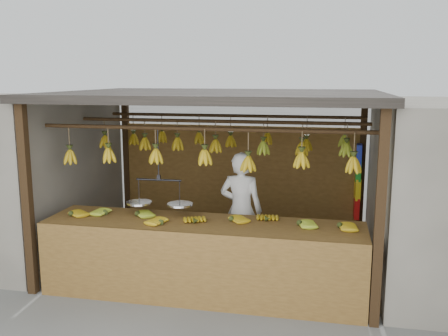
# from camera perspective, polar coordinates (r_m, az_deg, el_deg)

# --- Properties ---
(ground) EXTENTS (80.00, 80.00, 0.00)m
(ground) POSITION_cam_1_polar(r_m,az_deg,el_deg) (7.26, -0.49, -10.57)
(ground) COLOR #5B5B57
(stall) EXTENTS (4.30, 3.30, 2.40)m
(stall) POSITION_cam_1_polar(r_m,az_deg,el_deg) (7.13, 0.05, 5.36)
(stall) COLOR black
(stall) RESTS_ON ground
(counter) EXTENTS (3.80, 0.87, 0.96)m
(counter) POSITION_cam_1_polar(r_m,az_deg,el_deg) (5.88, -2.77, -8.27)
(counter) COLOR brown
(counter) RESTS_ON ground
(hanging_bananas) EXTENTS (3.61, 2.24, 0.37)m
(hanging_bananas) POSITION_cam_1_polar(r_m,az_deg,el_deg) (6.85, -0.53, 2.37)
(hanging_bananas) COLOR #AE8A12
(hanging_bananas) RESTS_ON ground
(balance_scale) EXTENTS (0.81, 0.32, 0.94)m
(balance_scale) POSITION_cam_1_polar(r_m,az_deg,el_deg) (6.14, -7.40, -3.66)
(balance_scale) COLOR black
(balance_scale) RESTS_ON ground
(vendor) EXTENTS (0.62, 0.44, 1.61)m
(vendor) POSITION_cam_1_polar(r_m,az_deg,el_deg) (6.81, 1.96, -4.86)
(vendor) COLOR white
(vendor) RESTS_ON ground
(bag_bundles) EXTENTS (0.08, 0.26, 1.19)m
(bag_bundles) POSITION_cam_1_polar(r_m,az_deg,el_deg) (8.15, 15.04, -1.39)
(bag_bundles) COLOR #1426BF
(bag_bundles) RESTS_ON ground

